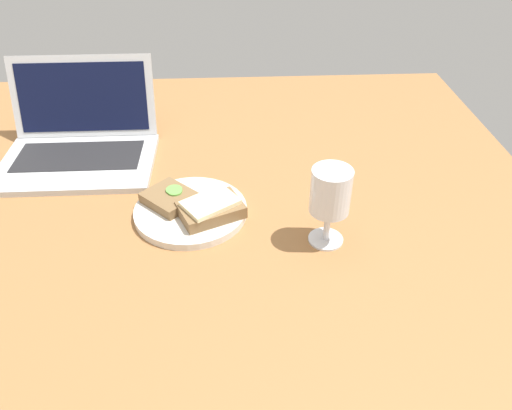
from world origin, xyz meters
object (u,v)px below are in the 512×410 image
at_px(plate, 191,211).
at_px(sandwich_with_cheese, 211,207).
at_px(sandwich_with_cucumber, 170,198).
at_px(wine_glass, 330,195).
at_px(laptop, 80,140).

height_order(plate, sandwich_with_cheese, sandwich_with_cheese).
bearing_deg(sandwich_with_cheese, sandwich_with_cucumber, 151.89).
distance_m(sandwich_with_cheese, wine_glass, 0.23).
distance_m(sandwich_with_cheese, laptop, 0.39).
xyz_separation_m(plate, wine_glass, (0.25, -0.09, 0.09)).
relative_size(sandwich_with_cheese, wine_glass, 0.92).
bearing_deg(laptop, plate, -42.53).
bearing_deg(wine_glass, sandwich_with_cucumber, 158.67).
bearing_deg(wine_glass, laptop, 147.05).
bearing_deg(sandwich_with_cheese, laptop, 139.14).
bearing_deg(plate, wine_glass, -20.12).
relative_size(plate, laptop, 0.65).
bearing_deg(sandwich_with_cheese, wine_glass, -18.52).
xyz_separation_m(wine_glass, laptop, (-0.50, 0.33, -0.06)).
height_order(sandwich_with_cucumber, laptop, laptop).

